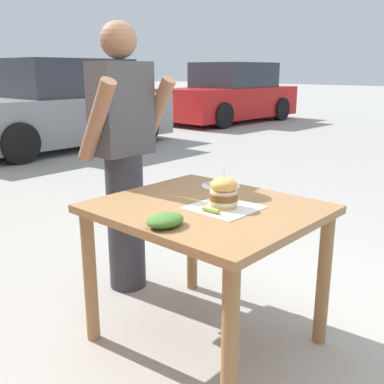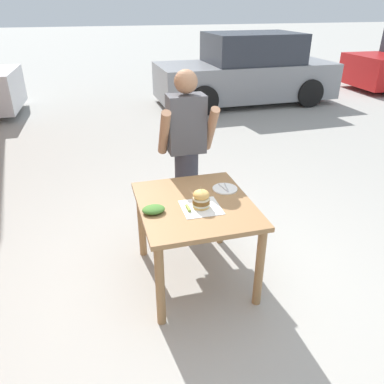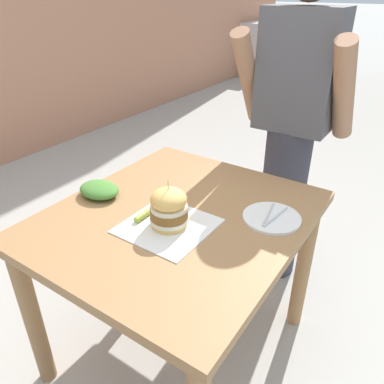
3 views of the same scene
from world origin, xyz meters
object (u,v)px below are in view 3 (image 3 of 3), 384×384
sandwich (169,208)px  side_plate_with_forks (272,218)px  side_salad (99,190)px  parked_car_mid_block (193,27)px  patio_table (178,239)px  pickle_spear (144,215)px  diner_across_table (291,131)px

sandwich → side_plate_with_forks: sandwich is taller
side_salad → parked_car_mid_block: (-3.90, 6.54, -0.07)m
side_plate_with_forks → patio_table: bearing=-152.3°
parked_car_mid_block → side_salad: bearing=-59.2°
patio_table → pickle_spear: pickle_spear is taller
pickle_spear → side_salad: side_salad is taller
parked_car_mid_block → side_plate_with_forks: bearing=-54.1°
pickle_spear → side_plate_with_forks: size_ratio=0.43×
patio_table → side_salad: (-0.36, -0.07, 0.15)m
diner_across_table → parked_car_mid_block: diner_across_table is taller
patio_table → sandwich: 0.22m
patio_table → side_plate_with_forks: size_ratio=4.72×
side_plate_with_forks → parked_car_mid_block: 7.79m
side_salad → diner_across_table: (0.49, 0.87, 0.10)m
sandwich → side_plate_with_forks: (0.29, 0.25, -0.07)m
side_plate_with_forks → diner_across_table: (-0.18, 0.63, 0.12)m
sandwich → side_plate_with_forks: size_ratio=0.84×
patio_table → pickle_spear: size_ratio=11.05×
sandwich → diner_across_table: bearing=82.8°
patio_table → parked_car_mid_block: bearing=123.3°
parked_car_mid_block → diner_across_table: bearing=-52.3°
side_salad → diner_across_table: bearing=60.4°
pickle_spear → parked_car_mid_block: size_ratio=0.02×
diner_across_table → sandwich: bearing=-97.2°
parked_car_mid_block → patio_table: bearing=-56.7°
patio_table → pickle_spear: 0.19m
sandwich → side_plate_with_forks: bearing=40.5°
side_salad → pickle_spear: bearing=-6.7°
side_salad → parked_car_mid_block: bearing=120.8°
side_plate_with_forks → diner_across_table: bearing=106.0°
pickle_spear → diner_across_table: 0.93m
side_plate_with_forks → side_salad: 0.71m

